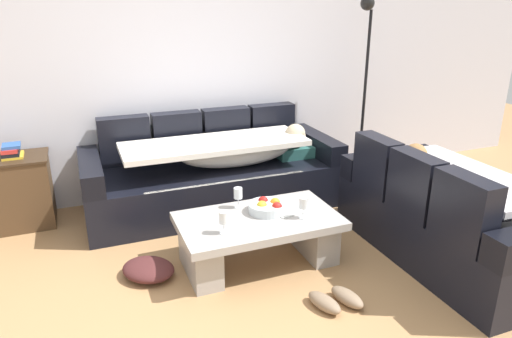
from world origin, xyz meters
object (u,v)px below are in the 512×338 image
coffee_table (259,234)px  wine_glass_near_left (224,218)px  couch_near_window (447,216)px  wine_glass_near_right (303,204)px  pair_of_shoes (336,300)px  floor_lamp (364,80)px  open_magazine (290,209)px  side_cabinet (9,193)px  crumpled_garment (148,269)px  wine_glass_far_back (238,194)px  couch_along_wall (217,173)px  book_stack_on_cabinet (11,151)px  fruit_bowl (267,207)px

coffee_table → wine_glass_near_left: bearing=-155.3°
couch_near_window → wine_glass_near_left: bearing=80.8°
wine_glass_near_right → pair_of_shoes: (-0.03, -0.57, -0.45)m
couch_near_window → pair_of_shoes: couch_near_window is taller
wine_glass_near_right → floor_lamp: (1.40, 1.39, 0.62)m
couch_near_window → open_magazine: size_ratio=6.30×
side_cabinet → floor_lamp: floor_lamp is taller
side_cabinet → crumpled_garment: side_cabinet is taller
side_cabinet → crumpled_garment: size_ratio=1.80×
wine_glass_near_left → floor_lamp: size_ratio=0.09×
pair_of_shoes → crumpled_garment: (-1.10, 0.80, 0.01)m
pair_of_shoes → floor_lamp: bearing=53.9°
couch_near_window → coffee_table: couch_near_window is taller
wine_glass_near_left → open_magazine: size_ratio=0.59×
wine_glass_far_back → couch_near_window: bearing=-23.4°
couch_near_window → side_cabinet: (-3.22, 1.80, -0.01)m
wine_glass_near_right → floor_lamp: 2.07m
open_magazine → crumpled_garment: (-1.10, 0.07, -0.33)m
open_magazine → couch_along_wall: bearing=91.0°
pair_of_shoes → side_cabinet: bearing=135.2°
side_cabinet → pair_of_shoes: size_ratio=2.01×
wine_glass_far_back → book_stack_on_cabinet: book_stack_on_cabinet is taller
wine_glass_near_right → book_stack_on_cabinet: book_stack_on_cabinet is taller
fruit_bowl → book_stack_on_cabinet: size_ratio=1.31×
floor_lamp → coffee_table: bearing=-143.5°
couch_along_wall → floor_lamp: 1.86m
couch_along_wall → couch_near_window: bearing=-48.6°
wine_glass_near_left → couch_along_wall: bearing=75.2°
wine_glass_far_back → side_cabinet: 2.08m
wine_glass_near_right → wine_glass_far_back: size_ratio=1.00×
side_cabinet → book_stack_on_cabinet: 0.38m
open_magazine → pair_of_shoes: (-0.00, -0.74, -0.34)m
floor_lamp → open_magazine: bearing=-139.4°
couch_near_window → floor_lamp: 1.88m
floor_lamp → crumpled_garment: size_ratio=4.88×
pair_of_shoes → wine_glass_near_left: bearing=136.8°
wine_glass_far_back → pair_of_shoes: bearing=-68.9°
side_cabinet → wine_glass_near_right: bearing=-35.4°
side_cabinet → floor_lamp: 3.60m
open_magazine → book_stack_on_cabinet: book_stack_on_cabinet is taller
pair_of_shoes → coffee_table: bearing=111.2°
wine_glass_far_back → side_cabinet: (-1.73, 1.15, -0.17)m
floor_lamp → pair_of_shoes: size_ratio=5.44×
wine_glass_near_right → open_magazine: (-0.03, 0.17, -0.11)m
book_stack_on_cabinet → wine_glass_far_back: bearing=-35.0°
wine_glass_near_left → book_stack_on_cabinet: book_stack_on_cabinet is taller
side_cabinet → wine_glass_far_back: bearing=-33.6°
fruit_bowl → floor_lamp: (1.60, 1.19, 0.69)m
wine_glass_near_left → fruit_bowl: bearing=27.1°
couch_along_wall → floor_lamp: bearing=4.0°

